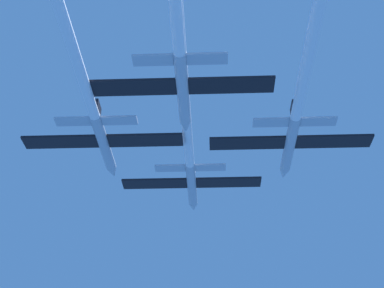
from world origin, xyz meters
name	(u,v)px	position (x,y,z in m)	size (l,w,h in m)	color
jet_lead	(186,116)	(-0.60, -13.73, 0.28)	(15.37, 48.36, 2.55)	#B2BAC6
jet_left_wing	(82,76)	(-8.74, -20.58, -0.27)	(15.37, 41.01, 2.55)	#B2BAC6
jet_right_wing	(310,48)	(9.18, -23.78, -0.65)	(15.37, 48.89, 2.55)	#B2BAC6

